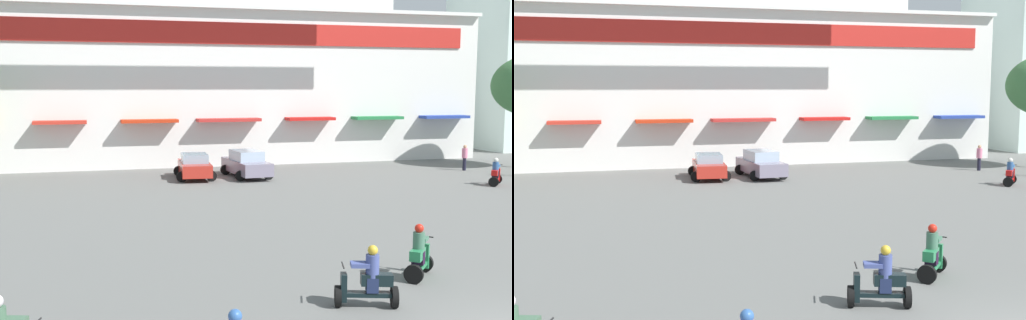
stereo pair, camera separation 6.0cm
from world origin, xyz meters
TOP-DOWN VIEW (x-y plane):
  - ground_plane at (0.00, 13.00)m, footprint 128.00×128.00m
  - colonial_building at (-0.00, 36.04)m, footprint 37.05×16.58m
  - parked_car_0 at (-3.05, 24.99)m, footprint 2.44×4.00m
  - parked_car_1 at (-0.03, 24.82)m, footprint 2.55×4.62m
  - scooter_rider_0 at (12.07, 18.39)m, footprint 1.32×1.35m
  - scooter_rider_1 at (-2.55, 3.00)m, footprint 1.58×0.95m
  - scooter_rider_6 at (-0.18, 4.76)m, footprint 1.31×1.37m
  - pedestrian_1 at (13.93, 24.11)m, footprint 0.45×0.45m

SIDE VIEW (x-z plane):
  - ground_plane at x=0.00m, z-range 0.00..0.00m
  - scooter_rider_1 at x=-2.55m, z-range -0.14..1.39m
  - scooter_rider_0 at x=12.07m, z-range -0.12..1.37m
  - scooter_rider_6 at x=-0.18m, z-range -0.13..1.41m
  - parked_car_0 at x=-3.05m, z-range 0.01..1.44m
  - parked_car_1 at x=-0.03m, z-range 0.00..1.56m
  - pedestrian_1 at x=13.93m, z-range 0.11..1.72m
  - colonial_building at x=0.00m, z-range -1.16..18.36m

